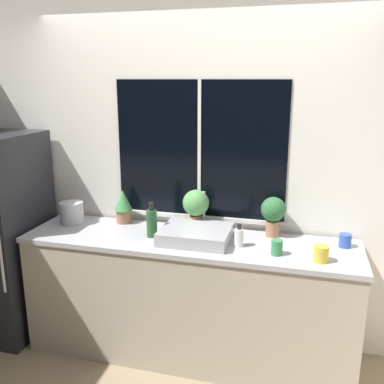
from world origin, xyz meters
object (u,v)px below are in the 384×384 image
at_px(potted_plant_right, 273,212).
at_px(mug_blue, 345,241).
at_px(refrigerator, 0,235).
at_px(potted_plant_left, 123,205).
at_px(soap_bottle, 239,237).
at_px(mug_green, 277,247).
at_px(kettle, 72,212).
at_px(sink, 196,234).
at_px(potted_plant_center, 196,205).
at_px(mug_yellow, 321,254).
at_px(bottle_tall, 152,222).

bearing_deg(potted_plant_right, mug_blue, -10.03).
relative_size(refrigerator, potted_plant_left, 6.17).
bearing_deg(potted_plant_right, soap_bottle, -127.96).
xyz_separation_m(soap_bottle, mug_green, (0.26, -0.08, -0.02)).
bearing_deg(potted_plant_right, kettle, -175.58).
xyz_separation_m(potted_plant_left, kettle, (-0.39, -0.12, -0.05)).
height_order(refrigerator, mug_blue, refrigerator).
relative_size(sink, potted_plant_center, 1.57).
relative_size(potted_plant_right, mug_yellow, 2.78).
bearing_deg(mug_yellow, bottle_tall, 173.06).
height_order(soap_bottle, mug_green, soap_bottle).
bearing_deg(soap_bottle, potted_plant_right, 52.04).
height_order(refrigerator, potted_plant_left, refrigerator).
relative_size(sink, bottle_tall, 1.88).
distance_m(refrigerator, potted_plant_right, 2.16).
relative_size(potted_plant_center, mug_blue, 3.31).
xyz_separation_m(refrigerator, mug_blue, (2.62, 0.17, 0.15)).
bearing_deg(bottle_tall, kettle, 170.65).
xyz_separation_m(sink, soap_bottle, (0.31, -0.03, 0.02)).
bearing_deg(potted_plant_left, mug_yellow, -14.25).
xyz_separation_m(potted_plant_right, mug_blue, (0.49, -0.09, -0.13)).
bearing_deg(mug_yellow, potted_plant_left, 165.75).
distance_m(potted_plant_left, kettle, 0.41).
relative_size(soap_bottle, kettle, 0.83).
bearing_deg(refrigerator, kettle, 13.76).
bearing_deg(kettle, mug_yellow, -7.86).
relative_size(mug_green, mug_yellow, 0.96).
xyz_separation_m(refrigerator, mug_yellow, (2.46, -0.12, 0.16)).
relative_size(mug_green, mug_blue, 1.09).
xyz_separation_m(potted_plant_right, soap_bottle, (-0.20, -0.26, -0.11)).
xyz_separation_m(refrigerator, potted_plant_left, (0.96, 0.26, 0.25)).
bearing_deg(potted_plant_right, refrigerator, -173.01).
xyz_separation_m(potted_plant_right, mug_green, (0.06, -0.34, -0.13)).
xyz_separation_m(mug_blue, kettle, (-2.05, -0.03, 0.05)).
bearing_deg(potted_plant_left, sink, -19.08).
relative_size(sink, mug_yellow, 4.60).
height_order(potted_plant_left, mug_blue, potted_plant_left).
distance_m(sink, kettle, 1.04).
distance_m(potted_plant_center, mug_blue, 1.08).
height_order(potted_plant_right, mug_blue, potted_plant_right).
distance_m(soap_bottle, mug_green, 0.27).
bearing_deg(potted_plant_center, kettle, -173.03).
bearing_deg(mug_yellow, potted_plant_right, 131.06).
relative_size(sink, mug_blue, 5.21).
relative_size(potted_plant_right, mug_green, 2.90).
height_order(potted_plant_left, kettle, potted_plant_left).
bearing_deg(mug_blue, mug_yellow, -119.19).
xyz_separation_m(sink, kettle, (-1.04, 0.11, 0.05)).
xyz_separation_m(mug_green, kettle, (-1.61, 0.22, 0.04)).
distance_m(mug_green, kettle, 1.62).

